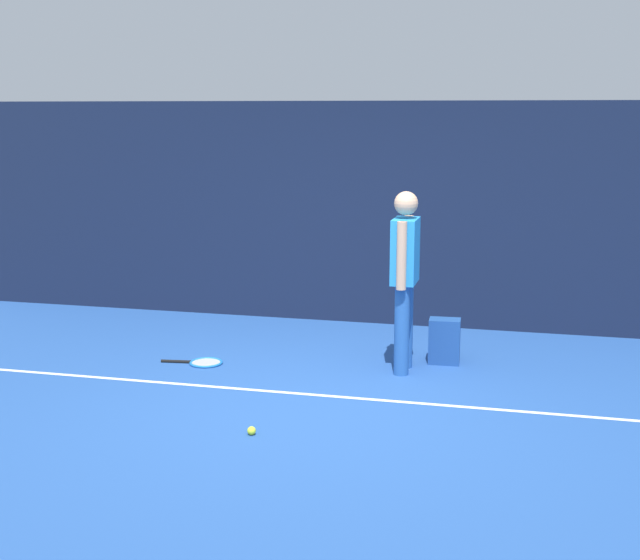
{
  "coord_description": "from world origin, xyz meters",
  "views": [
    {
      "loc": [
        1.73,
        -6.6,
        2.43
      ],
      "look_at": [
        0.0,
        0.4,
        1.0
      ],
      "focal_mm": 48.37,
      "sensor_mm": 36.0,
      "label": 1
    }
  ],
  "objects_px": {
    "tennis_racket": "(203,362)",
    "tennis_player": "(405,270)",
    "backpack": "(444,342)",
    "tennis_ball_near_player": "(252,431)"
  },
  "relations": [
    {
      "from": "tennis_racket",
      "to": "tennis_player",
      "type": "bearing_deg",
      "value": 0.24
    },
    {
      "from": "backpack",
      "to": "tennis_ball_near_player",
      "type": "distance_m",
      "value": 2.59
    },
    {
      "from": "tennis_racket",
      "to": "backpack",
      "type": "xyz_separation_m",
      "value": [
        2.27,
        0.61,
        0.2
      ]
    },
    {
      "from": "backpack",
      "to": "tennis_racket",
      "type": "bearing_deg",
      "value": 11.92
    },
    {
      "from": "tennis_ball_near_player",
      "to": "backpack",
      "type": "bearing_deg",
      "value": 61.68
    },
    {
      "from": "tennis_player",
      "to": "backpack",
      "type": "distance_m",
      "value": 0.91
    },
    {
      "from": "tennis_ball_near_player",
      "to": "tennis_racket",
      "type": "bearing_deg",
      "value": 122.18
    },
    {
      "from": "backpack",
      "to": "tennis_ball_near_player",
      "type": "relative_size",
      "value": 6.67
    },
    {
      "from": "tennis_racket",
      "to": "tennis_ball_near_player",
      "type": "xyz_separation_m",
      "value": [
        1.05,
        -1.67,
        0.02
      ]
    },
    {
      "from": "tennis_racket",
      "to": "backpack",
      "type": "relative_size",
      "value": 1.43
    }
  ]
}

